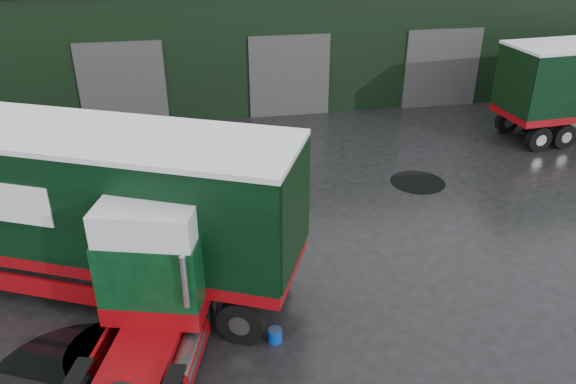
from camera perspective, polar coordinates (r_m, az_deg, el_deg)
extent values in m
plane|color=black|center=(16.26, 2.30, -8.94)|extent=(100.00, 100.00, 0.00)
cube|color=black|center=(33.80, -1.80, 16.03)|extent=(32.00, 12.00, 6.00)
cylinder|color=#0731A3|center=(14.21, -1.34, -14.34)|extent=(0.41, 0.41, 0.34)
cylinder|color=black|center=(14.63, -16.60, -15.16)|extent=(2.68, 2.68, 0.01)
cylinder|color=black|center=(22.25, 13.03, 0.99)|extent=(2.11, 2.11, 0.01)
cylinder|color=black|center=(14.27, -21.21, -17.36)|extent=(3.87, 3.87, 0.01)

